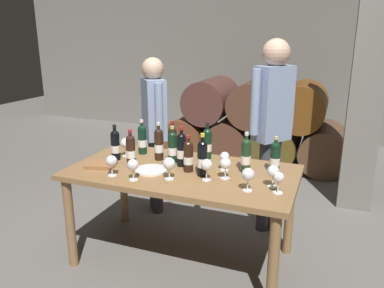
{
  "coord_description": "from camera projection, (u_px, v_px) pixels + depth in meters",
  "views": [
    {
      "loc": [
        1.04,
        -2.48,
        1.75
      ],
      "look_at": [
        0.0,
        0.2,
        0.91
      ],
      "focal_mm": 35.42,
      "sensor_mm": 36.0,
      "label": 1
    }
  ],
  "objects": [
    {
      "name": "ground_plane",
      "position": [
        183.0,
        258.0,
        3.07
      ],
      "size": [
        14.0,
        14.0,
        0.0
      ],
      "primitive_type": "plane",
      "color": "#66635E"
    },
    {
      "name": "cellar_back_wall",
      "position": [
        277.0,
        55.0,
        6.44
      ],
      "size": [
        10.0,
        0.24,
        2.8
      ],
      "primitive_type": "cube",
      "color": "slate",
      "rests_on": "ground_plane"
    },
    {
      "name": "barrel_stack",
      "position": [
        254.0,
        125.0,
        5.25
      ],
      "size": [
        2.49,
        0.9,
        1.15
      ],
      "color": "brown",
      "rests_on": "ground_plane"
    },
    {
      "name": "stone_pillar",
      "position": [
        368.0,
        82.0,
        3.69
      ],
      "size": [
        0.32,
        0.32,
        2.6
      ],
      "primitive_type": "cube",
      "color": "slate",
      "rests_on": "ground_plane"
    },
    {
      "name": "dining_table",
      "position": [
        183.0,
        181.0,
        2.88
      ],
      "size": [
        1.7,
        0.9,
        0.76
      ],
      "color": "olive",
      "rests_on": "ground_plane"
    },
    {
      "name": "wine_bottle_0",
      "position": [
        159.0,
        144.0,
        3.05
      ],
      "size": [
        0.07,
        0.07,
        0.31
      ],
      "color": "black",
      "rests_on": "dining_table"
    },
    {
      "name": "wine_bottle_1",
      "position": [
        246.0,
        155.0,
        2.78
      ],
      "size": [
        0.07,
        0.07,
        0.31
      ],
      "color": "#19381E",
      "rests_on": "dining_table"
    },
    {
      "name": "wine_bottle_2",
      "position": [
        275.0,
        157.0,
        2.77
      ],
      "size": [
        0.07,
        0.07,
        0.28
      ],
      "color": "black",
      "rests_on": "dining_table"
    },
    {
      "name": "wine_bottle_3",
      "position": [
        172.0,
        141.0,
        3.14
      ],
      "size": [
        0.07,
        0.07,
        0.31
      ],
      "color": "black",
      "rests_on": "dining_table"
    },
    {
      "name": "wine_bottle_4",
      "position": [
        142.0,
        139.0,
        3.21
      ],
      "size": [
        0.07,
        0.07,
        0.3
      ],
      "color": "black",
      "rests_on": "dining_table"
    },
    {
      "name": "wine_bottle_5",
      "position": [
        182.0,
        149.0,
        2.91
      ],
      "size": [
        0.07,
        0.07,
        0.31
      ],
      "color": "black",
      "rests_on": "dining_table"
    },
    {
      "name": "wine_bottle_6",
      "position": [
        173.0,
        147.0,
        3.0
      ],
      "size": [
        0.07,
        0.07,
        0.3
      ],
      "color": "black",
      "rests_on": "dining_table"
    },
    {
      "name": "wine_bottle_7",
      "position": [
        131.0,
        150.0,
        2.94
      ],
      "size": [
        0.07,
        0.07,
        0.28
      ],
      "color": "black",
      "rests_on": "dining_table"
    },
    {
      "name": "wine_bottle_8",
      "position": [
        207.0,
        143.0,
        3.09
      ],
      "size": [
        0.07,
        0.07,
        0.3
      ],
      "color": "black",
      "rests_on": "dining_table"
    },
    {
      "name": "wine_bottle_9",
      "position": [
        115.0,
        145.0,
        3.06
      ],
      "size": [
        0.07,
        0.07,
        0.29
      ],
      "color": "black",
      "rests_on": "dining_table"
    },
    {
      "name": "wine_bottle_10",
      "position": [
        188.0,
        156.0,
        2.8
      ],
      "size": [
        0.07,
        0.07,
        0.28
      ],
      "color": "black",
      "rests_on": "dining_table"
    },
    {
      "name": "wine_bottle_11",
      "position": [
        202.0,
        158.0,
        2.71
      ],
      "size": [
        0.07,
        0.07,
        0.32
      ],
      "color": "black",
      "rests_on": "dining_table"
    },
    {
      "name": "wine_glass_0",
      "position": [
        225.0,
        157.0,
        2.82
      ],
      "size": [
        0.07,
        0.07,
        0.14
      ],
      "color": "white",
      "rests_on": "dining_table"
    },
    {
      "name": "wine_glass_1",
      "position": [
        273.0,
        172.0,
        2.51
      ],
      "size": [
        0.08,
        0.08,
        0.15
      ],
      "color": "white",
      "rests_on": "dining_table"
    },
    {
      "name": "wine_glass_2",
      "position": [
        125.0,
        143.0,
        3.15
      ],
      "size": [
        0.08,
        0.08,
        0.16
      ],
      "color": "white",
      "rests_on": "dining_table"
    },
    {
      "name": "wine_glass_3",
      "position": [
        248.0,
        175.0,
        2.45
      ],
      "size": [
        0.08,
        0.08,
        0.16
      ],
      "color": "white",
      "rests_on": "dining_table"
    },
    {
      "name": "wine_glass_4",
      "position": [
        207.0,
        165.0,
        2.63
      ],
      "size": [
        0.08,
        0.08,
        0.16
      ],
      "color": "white",
      "rests_on": "dining_table"
    },
    {
      "name": "wine_glass_5",
      "position": [
        111.0,
        161.0,
        2.71
      ],
      "size": [
        0.08,
        0.08,
        0.15
      ],
      "color": "white",
      "rests_on": "dining_table"
    },
    {
      "name": "wine_glass_6",
      "position": [
        201.0,
        158.0,
        2.82
      ],
      "size": [
        0.07,
        0.07,
        0.14
      ],
      "color": "white",
      "rests_on": "dining_table"
    },
    {
      "name": "wine_glass_7",
      "position": [
        133.0,
        165.0,
        2.63
      ],
      "size": [
        0.08,
        0.08,
        0.15
      ],
      "color": "white",
      "rests_on": "dining_table"
    },
    {
      "name": "wine_glass_8",
      "position": [
        279.0,
        178.0,
        2.41
      ],
      "size": [
        0.07,
        0.07,
        0.14
      ],
      "color": "white",
      "rests_on": "dining_table"
    },
    {
      "name": "wine_glass_9",
      "position": [
        169.0,
        164.0,
        2.65
      ],
      "size": [
        0.09,
        0.09,
        0.16
      ],
      "color": "white",
      "rests_on": "dining_table"
    },
    {
      "name": "wine_glass_10",
      "position": [
        225.0,
        164.0,
        2.66
      ],
      "size": [
        0.08,
        0.08,
        0.16
      ],
      "color": "white",
      "rests_on": "dining_table"
    },
    {
      "name": "tasting_notebook",
      "position": [
        101.0,
        165.0,
        2.92
      ],
      "size": [
        0.25,
        0.21,
        0.03
      ],
      "primitive_type": "cube",
      "rotation": [
        0.0,
        0.0,
        0.25
      ],
      "color": "#936038",
      "rests_on": "dining_table"
    },
    {
      "name": "serving_plate",
      "position": [
        151.0,
        170.0,
        2.84
      ],
      "size": [
        0.24,
        0.24,
        0.01
      ],
      "primitive_type": "cylinder",
      "color": "white",
      "rests_on": "dining_table"
    },
    {
      "name": "sommelier_presenting",
      "position": [
        272.0,
        119.0,
        3.26
      ],
      "size": [
        0.33,
        0.42,
        1.72
      ],
      "color": "#383842",
      "rests_on": "ground_plane"
    },
    {
      "name": "taster_seated_left",
      "position": [
        154.0,
        123.0,
        3.66
      ],
      "size": [
        0.34,
        0.4,
        1.54
      ],
      "color": "#383842",
      "rests_on": "ground_plane"
    }
  ]
}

